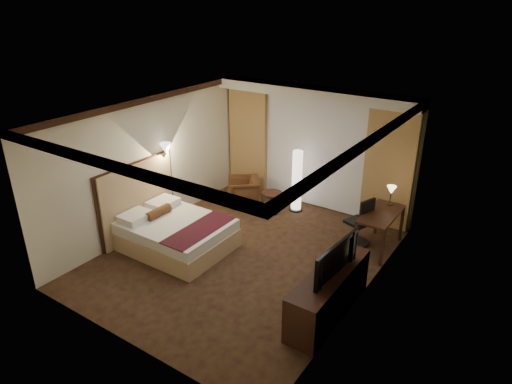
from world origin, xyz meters
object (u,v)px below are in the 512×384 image
Objects in this scene: floor_lamp at (297,181)px; office_chair at (358,220)px; television at (330,253)px; armchair at (244,190)px; desk at (379,231)px; dresser at (329,293)px; side_table at (272,203)px; bed at (177,235)px.

office_chair is (1.70, -0.63, -0.20)m from floor_lamp.
television is at bearing -59.54° from office_chair.
floor_lamp is (1.14, 0.40, 0.35)m from armchair.
floor_lamp is at bearing 179.12° from office_chair.
desk is 0.63× the size of dresser.
floor_lamp reaches higher than desk.
side_table is at bearing 48.12° from armchair.
bed is 1.92× the size of office_chair.
side_table is 0.49× the size of office_chair.
bed is 3.23m from dresser.
floor_lamp is at bearing 127.02° from dresser.
floor_lamp is at bearing 164.55° from desk.
side_table is (0.78, -0.03, -0.10)m from armchair.
side_table is at bearing -130.04° from floor_lamp.
desk reaches higher than side_table.
bed is 3.30m from television.
desk is at bearing 47.41° from armchair.
armchair is at bearing -165.14° from office_chair.
dresser is (3.23, -0.17, 0.09)m from bed.
armchair is 0.62× the size of television.
armchair is (-0.07, 2.29, 0.07)m from bed.
dresser is (2.16, -2.86, -0.33)m from floor_lamp.
dresser is (0.46, -2.23, -0.13)m from office_chair.
floor_lamp reaches higher than dresser.
floor_lamp is at bearing 41.06° from television.
dresser is 1.67× the size of television.
side_table is at bearing 50.18° from television.
office_chair is at bearing -173.04° from desk.
bed is 3.46m from office_chair.
armchair is 0.59× the size of desk.
armchair is 4.16m from television.
television is (3.20, -0.17, 0.78)m from bed.
side_table is 0.42× the size of desk.
bed is at bearing -37.54° from armchair.
dresser reaches higher than armchair.
television reaches higher than bed.
dresser is at bearing -2.99° from bed.
side_table is 2.09m from office_chair.
armchair is 4.12m from dresser.
desk is at bearing 33.58° from bed.
floor_lamp reaches higher than side_table.
office_chair is at bearing 36.65° from bed.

